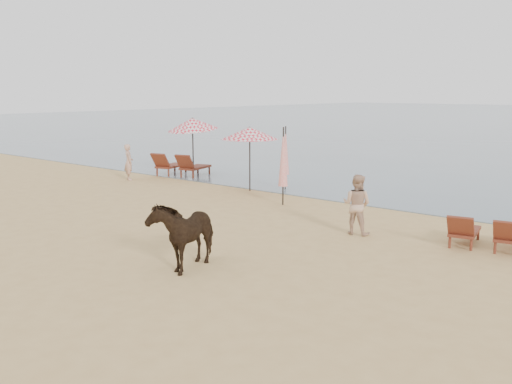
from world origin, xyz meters
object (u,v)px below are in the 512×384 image
lounger_cluster_left (180,165)px  beachgoer_right_a (357,204)px  cow (184,233)px  umbrella_open_left_b (193,124)px  umbrella_closed_left (286,151)px  umbrella_open_left_a (250,133)px  beachgoer_left (129,162)px  umbrella_closed_right (283,157)px  lounger_cluster_right (486,232)px

lounger_cluster_left → beachgoer_right_a: size_ratio=1.50×
cow → beachgoer_right_a: size_ratio=1.12×
umbrella_open_left_b → umbrella_closed_left: (4.84, 0.18, -0.85)m
lounger_cluster_left → umbrella_open_left_a: (4.82, -0.90, 1.69)m
umbrella_open_left_b → umbrella_closed_left: 4.92m
lounger_cluster_left → beachgoer_left: (-0.88, -2.13, 0.27)m
umbrella_open_left_a → cow: 9.66m
umbrella_closed_right → cow: size_ratio=1.44×
lounger_cluster_right → umbrella_closed_right: (-6.99, 1.17, 1.19)m
lounger_cluster_right → umbrella_open_left_b: (-13.51, 3.36, 1.94)m
umbrella_open_left_b → beachgoer_right_a: (10.38, -4.08, -1.55)m
beachgoer_left → umbrella_open_left_a: bearing=-140.8°
umbrella_open_left_a → umbrella_open_left_b: 4.03m
lounger_cluster_left → umbrella_open_left_b: bearing=-17.1°
umbrella_closed_left → beachgoer_left: (-6.60, -2.27, -0.74)m
lounger_cluster_right → umbrella_closed_left: bearing=146.9°
beachgoer_right_a → cow: bearing=65.6°
umbrella_closed_right → beachgoer_right_a: size_ratio=1.62×
lounger_cluster_left → beachgoer_left: size_ratio=1.57×
beachgoer_left → lounger_cluster_left: bearing=-85.5°
lounger_cluster_left → umbrella_closed_left: 5.81m
umbrella_open_left_b → beachgoer_right_a: umbrella_open_left_b is taller
lounger_cluster_right → umbrella_closed_left: (-8.67, 3.54, 1.10)m
lounger_cluster_left → umbrella_open_left_a: 5.19m
lounger_cluster_right → umbrella_closed_right: size_ratio=0.73×
lounger_cluster_left → beachgoer_right_a: beachgoer_right_a is taller
umbrella_open_left_b → beachgoer_left: umbrella_open_left_b is taller
lounger_cluster_left → umbrella_open_left_a: bearing=-24.9°
umbrella_closed_left → cow: 10.07m
lounger_cluster_right → umbrella_open_left_b: bearing=155.2°
lounger_cluster_right → umbrella_closed_right: bearing=159.7°
lounger_cluster_right → beachgoer_right_a: beachgoer_right_a is taller
beachgoer_left → cow: bearing=174.3°
lounger_cluster_left → umbrella_open_left_b: size_ratio=0.89×
lounger_cluster_right → lounger_cluster_left: bearing=155.9°
lounger_cluster_left → beachgoer_right_a: (11.26, -4.13, 0.30)m
lounger_cluster_left → cow: cow is taller
lounger_cluster_right → umbrella_open_left_a: umbrella_open_left_a is taller
umbrella_closed_right → umbrella_closed_left: bearing=125.2°
lounger_cluster_right → cow: cow is taller
lounger_cluster_right → beachgoer_left: (-15.27, 1.26, 0.36)m
umbrella_open_left_a → umbrella_open_left_b: (-3.94, 0.85, 0.16)m
umbrella_closed_left → lounger_cluster_left: bearing=-178.6°
lounger_cluster_right → umbrella_open_left_a: bearing=154.5°
umbrella_closed_right → beachgoer_right_a: bearing=-26.1°
umbrella_closed_left → cow: umbrella_closed_left is taller
lounger_cluster_right → cow: 7.24m
umbrella_closed_right → lounger_cluster_left: bearing=163.2°
umbrella_closed_left → beachgoer_left: bearing=-161.0°
umbrella_closed_right → cow: 7.26m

